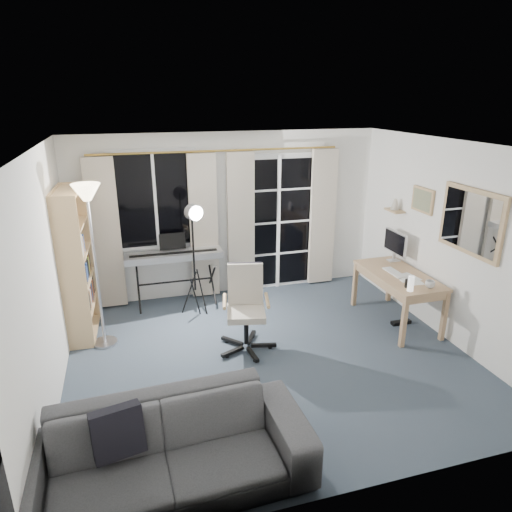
{
  "coord_description": "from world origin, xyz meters",
  "views": [
    {
      "loc": [
        -1.43,
        -4.39,
        2.88
      ],
      "look_at": [
        -0.06,
        0.35,
        1.13
      ],
      "focal_mm": 32.0,
      "sensor_mm": 36.0,
      "label": 1
    }
  ],
  "objects": [
    {
      "name": "floor",
      "position": [
        0.0,
        0.0,
        -0.01
      ],
      "size": [
        4.5,
        4.0,
        0.02
      ],
      "primitive_type": "cube",
      "color": "#313C48",
      "rests_on": "ground"
    },
    {
      "name": "window",
      "position": [
        -1.05,
        1.97,
        1.5
      ],
      "size": [
        1.2,
        0.08,
        1.4
      ],
      "color": "white",
      "rests_on": "floor"
    },
    {
      "name": "french_door",
      "position": [
        0.75,
        1.97,
        1.03
      ],
      "size": [
        1.32,
        0.09,
        2.11
      ],
      "color": "white",
      "rests_on": "floor"
    },
    {
      "name": "curtains",
      "position": [
        -0.14,
        1.88,
        1.09
      ],
      "size": [
        3.6,
        0.07,
        2.13
      ],
      "color": "gold",
      "rests_on": "floor"
    },
    {
      "name": "bookshelf",
      "position": [
        -2.12,
        1.19,
        0.88
      ],
      "size": [
        0.33,
        0.88,
        1.86
      ],
      "rotation": [
        0.0,
        0.0,
        -0.04
      ],
      "color": "tan",
      "rests_on": "floor"
    },
    {
      "name": "torchiere_lamp",
      "position": [
        -1.84,
        0.84,
        1.59
      ],
      "size": [
        0.37,
        0.37,
        1.97
      ],
      "rotation": [
        0.0,
        0.0,
        0.21
      ],
      "color": "#B2B2B7",
      "rests_on": "floor"
    },
    {
      "name": "keyboard_piano",
      "position": [
        -0.87,
        1.7,
        0.74
      ],
      "size": [
        1.35,
        0.66,
        0.98
      ],
      "rotation": [
        0.0,
        0.0,
        -0.01
      ],
      "color": "black",
      "rests_on": "floor"
    },
    {
      "name": "studio_light",
      "position": [
        -0.62,
        1.3,
        1.28
      ],
      "size": [
        0.36,
        0.37,
        1.6
      ],
      "rotation": [
        0.0,
        0.0,
        0.39
      ],
      "color": "black",
      "rests_on": "floor"
    },
    {
      "name": "office_chair",
      "position": [
        -0.19,
        0.35,
        0.59
      ],
      "size": [
        0.7,
        0.69,
        1.01
      ],
      "rotation": [
        0.0,
        0.0,
        -0.22
      ],
      "color": "black",
      "rests_on": "floor"
    },
    {
      "name": "desk",
      "position": [
        1.88,
        0.38,
        0.6
      ],
      "size": [
        0.65,
        1.28,
        0.69
      ],
      "rotation": [
        0.0,
        0.0,
        0.01
      ],
      "color": "tan",
      "rests_on": "floor"
    },
    {
      "name": "monitor",
      "position": [
        2.08,
        0.83,
        0.94
      ],
      "size": [
        0.17,
        0.49,
        0.43
      ],
      "rotation": [
        0.0,
        0.0,
        0.01
      ],
      "color": "silver",
      "rests_on": "desk"
    },
    {
      "name": "desk_clutter",
      "position": [
        1.82,
        0.16,
        0.54
      ],
      "size": [
        0.4,
        0.78,
        0.87
      ],
      "rotation": [
        0.0,
        0.0,
        0.01
      ],
      "color": "white",
      "rests_on": "desk"
    },
    {
      "name": "mug",
      "position": [
        1.98,
        -0.12,
        0.74
      ],
      "size": [
        0.11,
        0.09,
        0.11
      ],
      "primitive_type": "imported",
      "rotation": [
        0.0,
        0.0,
        0.01
      ],
      "color": "silver",
      "rests_on": "desk"
    },
    {
      "name": "wall_mirror",
      "position": [
        2.22,
        -0.35,
        1.55
      ],
      "size": [
        0.04,
        0.94,
        0.74
      ],
      "color": "tan",
      "rests_on": "floor"
    },
    {
      "name": "framed_print",
      "position": [
        2.23,
        0.55,
        1.6
      ],
      "size": [
        0.03,
        0.42,
        0.32
      ],
      "color": "tan",
      "rests_on": "floor"
    },
    {
      "name": "wall_shelf",
      "position": [
        2.16,
        1.05,
        1.41
      ],
      "size": [
        0.16,
        0.3,
        0.18
      ],
      "color": "tan",
      "rests_on": "floor"
    },
    {
      "name": "sofa",
      "position": [
        -1.34,
        -1.55,
        0.44
      ],
      "size": [
        2.25,
        0.73,
        0.87
      ],
      "rotation": [
        0.0,
        0.0,
        0.04
      ],
      "color": "#313133",
      "rests_on": "floor"
    }
  ]
}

